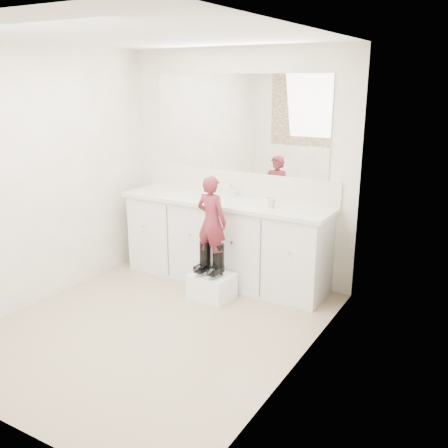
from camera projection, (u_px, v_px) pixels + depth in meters
The scene contains 17 objects.
floor at pixel (155, 326), 4.38m from camera, with size 3.00×3.00×0.00m, color #968162.
ceiling at pixel (143, 35), 3.71m from camera, with size 3.00×3.00×0.00m, color white.
wall_back at pixel (238, 166), 5.29m from camera, with size 2.60×2.60×0.00m, color #C0B4A4.
wall_left at pixel (40, 177), 4.68m from camera, with size 3.00×3.00×0.00m, color #C0B4A4.
wall_right at pixel (299, 214), 3.42m from camera, with size 3.00×3.00×0.00m, color #C0B4A4.
vanity_cabinet at pixel (225, 242), 5.28m from camera, with size 2.20×0.55×0.85m, color silver.
countertop at pixel (225, 202), 5.14m from camera, with size 2.28×0.58×0.04m, color beige.
backsplash at pixel (237, 183), 5.33m from camera, with size 2.28×0.03×0.25m, color beige.
mirror at pixel (238, 124), 5.16m from camera, with size 2.00×0.02×1.00m, color white.
faucet at pixel (232, 192), 5.26m from camera, with size 0.08×0.08×0.10m, color silver.
cup at pixel (271, 203), 4.83m from camera, with size 0.10×0.10×0.09m, color beige.
soap_bottle at pixel (206, 186), 5.29m from camera, with size 0.09×0.09×0.20m, color white.
step_stool at pixel (212, 286), 4.91m from camera, with size 0.39×0.33×0.25m, color white.
boot_left at pixel (205, 257), 4.86m from camera, with size 0.12×0.22×0.33m, color black, non-canonical shape.
boot_right at pixel (218, 260), 4.79m from camera, with size 0.12×0.22×0.33m, color black, non-canonical shape.
toddler at pixel (212, 221), 4.72m from camera, with size 0.32×0.21×0.88m, color #A0313F.
toothbrush at pixel (218, 211), 4.66m from camera, with size 0.01×0.01×0.14m, color #EC5B98.
Camera 1 is at (2.52, -3.11, 2.09)m, focal length 40.00 mm.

